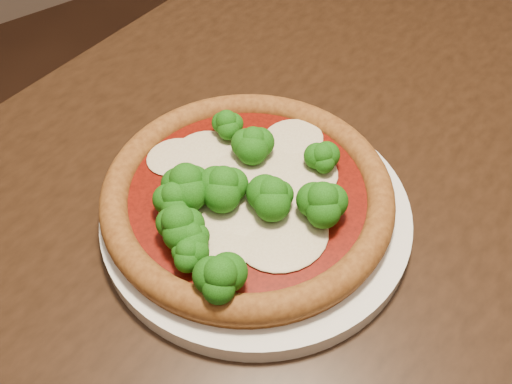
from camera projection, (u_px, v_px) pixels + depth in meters
dining_table at (297, 259)px, 0.63m from camera, size 1.48×1.08×0.75m
plate at (256, 214)px, 0.54m from camera, size 0.29×0.29×0.02m
pizza at (244, 194)px, 0.52m from camera, size 0.27×0.27×0.06m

